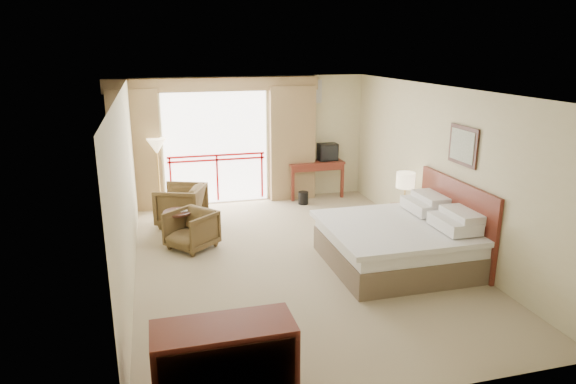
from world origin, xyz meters
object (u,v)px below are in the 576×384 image
object	(u,v)px
wastebasket	(303,198)
side_table	(178,221)
table_lamp	(406,181)
desk	(314,168)
dresser	(225,367)
nightstand	(404,221)
armchair_near	(192,248)
floor_lamp	(157,149)
tv	(327,152)
bed	(399,242)
armchair_far	(182,224)

from	to	relation	value
wastebasket	side_table	world-z (taller)	side_table
table_lamp	desk	distance (m)	2.97
desk	dresser	bearing A→B (deg)	-109.68
table_lamp	nightstand	bearing A→B (deg)	-90.00
armchair_near	floor_lamp	size ratio (longest dim) A/B	0.47
desk	wastebasket	size ratio (longest dim) A/B	4.60
table_lamp	side_table	size ratio (longest dim) A/B	1.06
tv	floor_lamp	distance (m)	3.74
bed	dresser	xyz separation A→B (m)	(-3.09, -2.61, 0.06)
bed	armchair_far	xyz separation A→B (m)	(-3.16, 2.79, -0.38)
side_table	dresser	world-z (taller)	dresser
bed	floor_lamp	xyz separation A→B (m)	(-3.53, 3.73, 0.93)
dresser	wastebasket	bearing A→B (deg)	68.39
table_lamp	floor_lamp	size ratio (longest dim) A/B	0.38
side_table	armchair_far	bearing A→B (deg)	83.32
dresser	table_lamp	bearing A→B (deg)	46.49
nightstand	dresser	distance (m)	5.32
floor_lamp	dresser	bearing A→B (deg)	-86.05
bed	side_table	size ratio (longest dim) A/B	3.85
wastebasket	armchair_near	distance (m)	3.19
bed	table_lamp	size ratio (longest dim) A/B	3.64
bed	tv	world-z (taller)	tv
table_lamp	desk	size ratio (longest dim) A/B	0.46
nightstand	desk	distance (m)	3.02
desk	table_lamp	bearing A→B (deg)	-69.79
nightstand	desk	xyz separation A→B (m)	(-0.80, 2.89, 0.36)
bed	dresser	world-z (taller)	bed
desk	side_table	world-z (taller)	desk
wastebasket	bed	bearing A→B (deg)	-81.28
nightstand	wastebasket	xyz separation A→B (m)	(-1.22, 2.30, -0.14)
bed	desk	size ratio (longest dim) A/B	1.69
nightstand	table_lamp	bearing A→B (deg)	94.75
floor_lamp	side_table	bearing A→B (deg)	-81.78
side_table	desk	bearing A→B (deg)	34.18
tv	desk	bearing A→B (deg)	159.03
nightstand	wastebasket	distance (m)	2.61
desk	armchair_near	bearing A→B (deg)	-135.20
armchair_near	floor_lamp	distance (m)	2.61
side_table	wastebasket	bearing A→B (deg)	29.60
side_table	floor_lamp	xyz separation A→B (m)	(-0.27, 1.84, 0.93)
dresser	floor_lamp	bearing A→B (deg)	95.29
table_lamp	armchair_near	bearing A→B (deg)	174.98
armchair_near	desk	bearing A→B (deg)	90.16
bed	floor_lamp	bearing A→B (deg)	133.39
bed	wastebasket	size ratio (longest dim) A/B	7.77
table_lamp	dresser	size ratio (longest dim) A/B	0.45
bed	floor_lamp	size ratio (longest dim) A/B	1.40
table_lamp	floor_lamp	xyz separation A→B (m)	(-4.22, 2.54, 0.30)
tv	floor_lamp	xyz separation A→B (m)	(-3.72, -0.24, 0.30)
dresser	desk	bearing A→B (deg)	67.18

